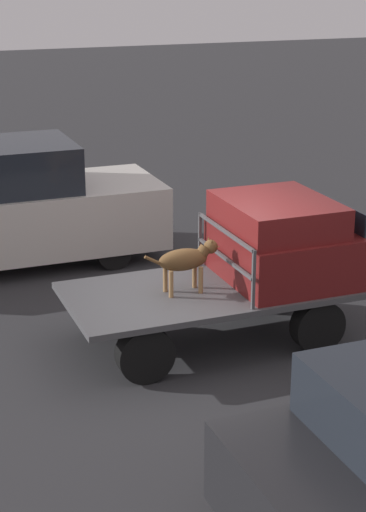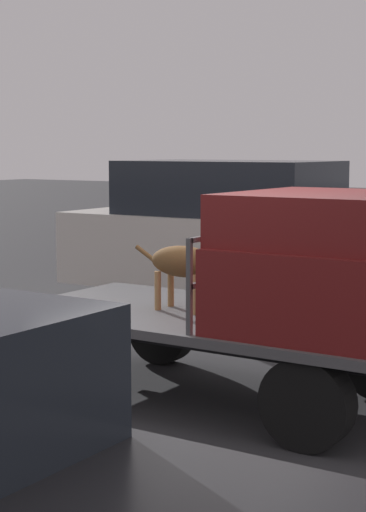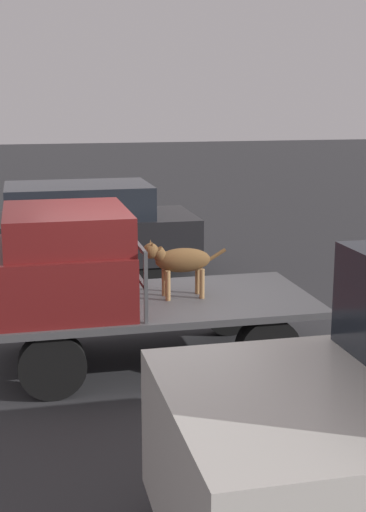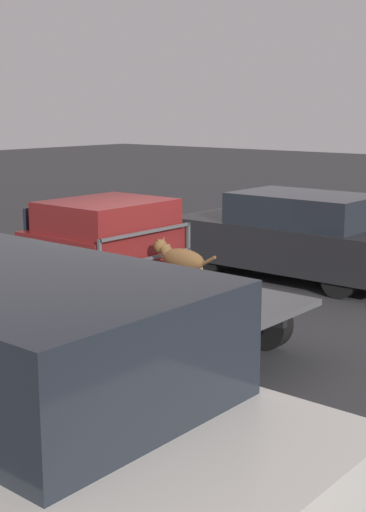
{
  "view_description": "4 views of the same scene",
  "coord_description": "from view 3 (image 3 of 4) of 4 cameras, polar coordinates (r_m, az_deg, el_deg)",
  "views": [
    {
      "loc": [
        -4.14,
        -9.67,
        4.86
      ],
      "look_at": [
        -0.4,
        -0.03,
        1.27
      ],
      "focal_mm": 60.0,
      "sensor_mm": 36.0,
      "label": 1
    },
    {
      "loc": [
        3.75,
        -6.46,
        2.23
      ],
      "look_at": [
        -0.4,
        -0.03,
        1.27
      ],
      "focal_mm": 60.0,
      "sensor_mm": 36.0,
      "label": 2
    },
    {
      "loc": [
        1.41,
        7.92,
        3.11
      ],
      "look_at": [
        -0.4,
        -0.03,
        1.27
      ],
      "focal_mm": 50.0,
      "sensor_mm": 36.0,
      "label": 3
    },
    {
      "loc": [
        -6.11,
        6.83,
        3.12
      ],
      "look_at": [
        -0.4,
        -0.03,
        1.27
      ],
      "focal_mm": 50.0,
      "sensor_mm": 36.0,
      "label": 4
    }
  ],
  "objects": [
    {
      "name": "dog",
      "position": [
        8.36,
        -0.38,
        -0.37
      ],
      "size": [
        1.04,
        0.29,
        0.71
      ],
      "rotation": [
        0.0,
        0.0,
        0.29
      ],
      "color": "#9E7547",
      "rests_on": "flatbed_truck"
    },
    {
      "name": "truck_cab",
      "position": [
        8.13,
        -9.84,
        -0.36
      ],
      "size": [
        1.6,
        1.77,
        1.11
      ],
      "color": "maroon",
      "rests_on": "flatbed_truck"
    },
    {
      "name": "truck_headboard",
      "position": [
        8.22,
        -4.04,
        -0.16
      ],
      "size": [
        0.04,
        1.77,
        0.77
      ],
      "color": "#4C4C4F",
      "rests_on": "flatbed_truck"
    },
    {
      "name": "parked_sedan",
      "position": [
        12.65,
        -9.07,
        2.09
      ],
      "size": [
        4.52,
        1.82,
        1.6
      ],
      "rotation": [
        0.0,
        0.0,
        0.08
      ],
      "color": "black",
      "rests_on": "ground"
    },
    {
      "name": "flatbed_truck",
      "position": [
        8.44,
        -2.62,
        -4.84
      ],
      "size": [
        3.83,
        1.89,
        0.77
      ],
      "color": "black",
      "rests_on": "ground"
    },
    {
      "name": "ground_plane",
      "position": [
        8.63,
        -2.58,
        -8.41
      ],
      "size": [
        80.0,
        80.0,
        0.0
      ],
      "primitive_type": "plane",
      "color": "#2D2D30"
    }
  ]
}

